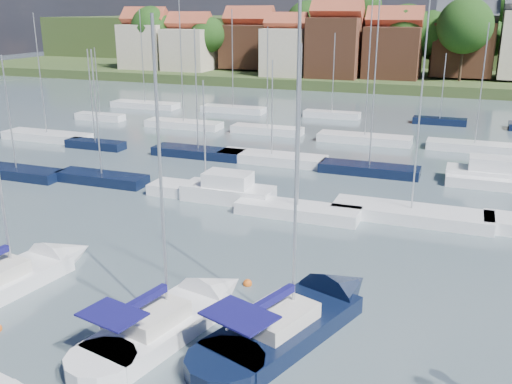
% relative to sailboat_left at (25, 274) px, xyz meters
% --- Properties ---
extents(ground, '(260.00, 260.00, 0.00)m').
position_rel_sailboat_left_xyz_m(ground, '(10.29, 36.22, -0.36)').
color(ground, '#4C5F68').
rests_on(ground, ground).
extents(sailboat_left, '(4.41, 11.07, 14.68)m').
position_rel_sailboat_left_xyz_m(sailboat_left, '(0.00, 0.00, 0.00)').
color(sailboat_left, white).
rests_on(sailboat_left, ground).
extents(sailboat_centre, '(5.28, 11.44, 15.06)m').
position_rel_sailboat_left_xyz_m(sailboat_centre, '(9.90, -0.96, -0.00)').
color(sailboat_centre, white).
rests_on(sailboat_centre, ground).
extents(sailboat_navy, '(7.30, 12.82, 17.20)m').
position_rel_sailboat_left_xyz_m(sailboat_navy, '(15.41, 1.27, -0.01)').
color(sailboat_navy, black).
rests_on(sailboat_navy, ground).
extents(buoy_e, '(0.48, 0.48, 0.48)m').
position_rel_sailboat_left_xyz_m(buoy_e, '(11.49, 3.67, -0.36)').
color(buoy_e, '#D85914').
rests_on(buoy_e, ground).
extents(marina_field, '(79.62, 41.41, 15.93)m').
position_rel_sailboat_left_xyz_m(marina_field, '(12.20, 31.37, 0.07)').
color(marina_field, white).
rests_on(marina_field, ground).
extents(far_shore_town, '(212.46, 90.00, 22.27)m').
position_rel_sailboat_left_xyz_m(far_shore_town, '(12.52, 128.89, 4.25)').
color(far_shore_town, '#3B4824').
rests_on(far_shore_town, ground).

